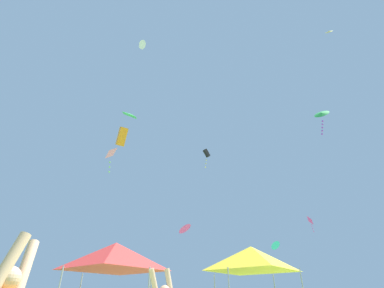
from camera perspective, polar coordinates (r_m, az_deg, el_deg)
The scene contains 12 objects.
canopy_tent_yellow at distance 14.86m, azimuth 11.98°, elevation -21.68°, with size 3.47×3.47×3.71m.
canopy_tent_red at distance 12.29m, azimuth -15.32°, elevation -21.00°, with size 3.19×3.19×3.41m.
kite_magenta_delta at distance 26.97m, azimuth -1.53°, elevation -16.59°, with size 1.57×1.62×0.85m.
kite_pink_diamond at distance 26.55m, azimuth -16.14°, elevation -1.90°, with size 0.92×0.87×2.22m.
kite_green_delta at distance 24.95m, azimuth 24.66°, elevation 5.49°, with size 1.41×1.35×2.42m.
kite_green_diamond at distance 22.86m, azimuth -12.36°, elevation 5.85°, with size 1.63×1.66×0.88m.
kite_orange_box at distance 19.55m, azimuth -13.96°, elevation 1.47°, with size 0.86×1.16×1.33m.
kite_white_delta at distance 35.74m, azimuth -10.07°, elevation 19.16°, with size 1.10×1.28×0.96m.
kite_yellow_delta at distance 37.51m, azimuth 25.93°, elevation 19.75°, with size 1.02×0.93×0.72m.
kite_magenta_diamond at distance 30.44m, azimuth 22.85°, elevation -14.14°, with size 0.42×0.49×1.48m.
kite_black_box at distance 37.61m, azimuth 2.95°, elevation -1.94°, with size 1.03×0.78×2.54m.
kite_cyan_delta at distance 35.95m, azimuth 16.42°, elevation -18.96°, with size 1.41×1.26×0.94m.
Camera 1 is at (-0.06, -4.44, 1.30)m, focal length 26.45 mm.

